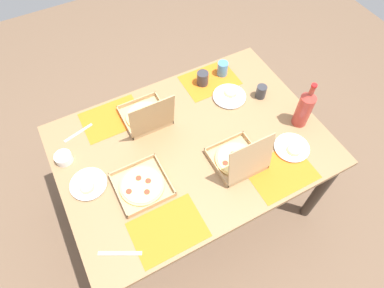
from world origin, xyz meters
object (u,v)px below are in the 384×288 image
(pizza_box_center, at_px, (146,116))
(condiment_bowl, at_px, (64,158))
(cup_spare, at_px, (203,78))
(soda_bottle, at_px, (305,108))
(pizza_box_corner_right, at_px, (142,185))
(pizza_box_corner_left, at_px, (239,159))
(plate_near_left, at_px, (292,148))
(cup_clear_right, at_px, (223,69))
(plate_near_right, at_px, (229,96))
(cup_dark, at_px, (261,92))
(plate_middle, at_px, (88,184))

(pizza_box_center, distance_m, condiment_bowl, 0.53)
(cup_spare, bearing_deg, soda_bottle, 122.99)
(pizza_box_corner_right, xyz_separation_m, soda_bottle, (-1.02, 0.04, 0.12))
(pizza_box_corner_left, relative_size, pizza_box_center, 0.96)
(soda_bottle, relative_size, cup_spare, 3.43)
(plate_near_left, relative_size, cup_clear_right, 2.04)
(pizza_box_corner_right, bearing_deg, cup_clear_right, -147.00)
(pizza_box_corner_left, bearing_deg, plate_near_right, -115.99)
(pizza_box_corner_right, xyz_separation_m, pizza_box_center, (-0.20, -0.40, 0.03))
(soda_bottle, relative_size, condiment_bowl, 3.41)
(pizza_box_corner_right, relative_size, cup_dark, 3.14)
(cup_dark, bearing_deg, cup_spare, -45.09)
(plate_near_left, relative_size, cup_spare, 2.15)
(pizza_box_corner_left, distance_m, pizza_box_center, 0.61)
(pizza_box_center, relative_size, plate_near_right, 1.46)
(pizza_box_center, xyz_separation_m, plate_near_left, (-0.65, 0.58, -0.04))
(plate_middle, relative_size, cup_dark, 2.26)
(plate_middle, bearing_deg, soda_bottle, 171.68)
(pizza_box_corner_left, height_order, plate_near_left, pizza_box_corner_left)
(pizza_box_corner_left, bearing_deg, pizza_box_center, -57.71)
(cup_spare, bearing_deg, cup_dark, 134.91)
(condiment_bowl, bearing_deg, plate_near_left, 155.46)
(pizza_box_corner_left, xyz_separation_m, condiment_bowl, (0.85, -0.48, -0.02))
(pizza_box_corner_left, distance_m, cup_spare, 0.65)
(plate_near_right, bearing_deg, condiment_bowl, -1.53)
(plate_near_left, height_order, cup_spare, cup_spare)
(plate_near_left, xyz_separation_m, condiment_bowl, (1.18, -0.54, 0.02))
(pizza_box_center, relative_size, cup_spare, 3.28)
(pizza_box_corner_right, distance_m, plate_middle, 0.29)
(cup_spare, bearing_deg, cup_clear_right, -174.77)
(pizza_box_center, relative_size, cup_clear_right, 3.11)
(pizza_box_corner_left, height_order, pizza_box_corner_right, pizza_box_corner_left)
(plate_near_right, height_order, condiment_bowl, condiment_bowl)
(pizza_box_corner_right, xyz_separation_m, condiment_bowl, (0.32, -0.36, 0.01))
(soda_bottle, height_order, cup_spare, soda_bottle)
(plate_near_right, xyz_separation_m, cup_spare, (0.09, -0.19, 0.04))
(plate_near_right, xyz_separation_m, cup_clear_right, (-0.07, -0.20, 0.04))
(plate_middle, bearing_deg, pizza_box_corner_left, 161.49)
(pizza_box_corner_right, bearing_deg, plate_near_right, -156.40)
(cup_dark, bearing_deg, plate_near_left, 80.62)
(plate_near_left, distance_m, plate_near_right, 0.52)
(plate_middle, height_order, cup_clear_right, cup_clear_right)
(plate_near_right, height_order, cup_spare, cup_spare)
(cup_dark, xyz_separation_m, condiment_bowl, (1.25, -0.12, -0.02))
(pizza_box_corner_right, relative_size, plate_middle, 1.39)
(soda_bottle, xyz_separation_m, condiment_bowl, (1.34, -0.40, -0.11))
(plate_middle, height_order, soda_bottle, soda_bottle)
(plate_middle, relative_size, soda_bottle, 0.61)
(plate_middle, bearing_deg, cup_dark, -175.22)
(plate_middle, xyz_separation_m, condiment_bowl, (0.07, -0.21, 0.02))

